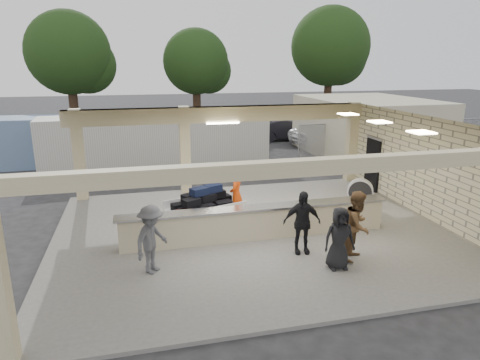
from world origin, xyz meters
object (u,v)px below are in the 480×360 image
object	(u,v)px
baggage_counter	(257,222)
container_white	(158,139)
drum_fan	(360,192)
luggage_cart	(204,205)
passenger_b	(302,222)
car_dark	(286,130)
car_white_a	(331,134)
car_white_b	(361,132)
passenger_d	(339,238)
baggage_handler	(236,195)
passenger_a	(357,226)
passenger_c	(152,239)

from	to	relation	value
baggage_counter	container_white	xyz separation A→B (m)	(-2.27, 11.24, 0.68)
drum_fan	baggage_counter	bearing A→B (deg)	-126.66
luggage_cart	passenger_b	bearing A→B (deg)	-66.24
car_dark	passenger_b	bearing A→B (deg)	161.12
car_white_a	car_white_b	distance (m)	2.50
drum_fan	luggage_cart	bearing A→B (deg)	-143.61
luggage_cart	passenger_d	distance (m)	4.64
baggage_handler	baggage_counter	bearing A→B (deg)	39.37
luggage_cart	passenger_a	bearing A→B (deg)	-60.48
car_dark	car_white_b	bearing A→B (deg)	-112.90
baggage_handler	passenger_d	world-z (taller)	baggage_handler
baggage_counter	luggage_cart	distance (m)	1.90
luggage_cart	car_white_b	world-z (taller)	luggage_cart
passenger_d	passenger_a	bearing A→B (deg)	33.55
passenger_a	car_white_b	distance (m)	18.42
passenger_c	car_white_a	xyz separation A→B (m)	(11.91, 14.99, -0.24)
passenger_d	car_dark	world-z (taller)	passenger_d
passenger_c	car_white_a	bearing A→B (deg)	-0.27
baggage_counter	car_dark	bearing A→B (deg)	67.61
drum_fan	passenger_b	bearing A→B (deg)	-107.90
passenger_a	passenger_b	distance (m)	1.46
passenger_b	car_white_a	size ratio (longest dim) A/B	0.34
baggage_handler	car_white_b	xyz separation A→B (m)	(11.48, 12.58, -0.34)
passenger_c	passenger_d	size ratio (longest dim) A/B	1.08
passenger_b	passenger_c	xyz separation A→B (m)	(-4.04, -0.19, -0.01)
baggage_counter	passenger_c	bearing A→B (deg)	-154.93
luggage_cart	passenger_c	bearing A→B (deg)	-140.85
baggage_counter	container_white	bearing A→B (deg)	101.41
passenger_b	passenger_d	world-z (taller)	passenger_b
passenger_d	car_white_b	world-z (taller)	passenger_d
passenger_c	baggage_counter	bearing A→B (deg)	-26.75
baggage_handler	luggage_cart	bearing A→B (deg)	-48.84
passenger_c	passenger_a	bearing A→B (deg)	-57.26
baggage_handler	container_white	bearing A→B (deg)	-139.46
baggage_handler	container_white	size ratio (longest dim) A/B	0.16
car_white_b	luggage_cart	bearing A→B (deg)	122.84
passenger_b	car_white_a	world-z (taller)	passenger_b
luggage_cart	passenger_b	size ratio (longest dim) A/B	1.46
passenger_a	passenger_c	size ratio (longest dim) A/B	1.07
luggage_cart	passenger_c	xyz separation A→B (m)	(-1.73, -2.73, 0.17)
baggage_handler	car_white_a	size ratio (longest dim) A/B	0.35
passenger_c	passenger_d	world-z (taller)	passenger_c
car_white_a	passenger_a	bearing A→B (deg)	146.19
passenger_c	car_white_b	size ratio (longest dim) A/B	0.41
passenger_a	car_dark	xyz separation A→B (m)	(4.39, 17.96, -0.33)
baggage_handler	car_white_b	world-z (taller)	baggage_handler
baggage_counter	car_white_a	xyz separation A→B (m)	(8.78, 13.53, 0.16)
luggage_cart	car_white_b	size ratio (longest dim) A/B	0.61
baggage_counter	luggage_cart	bearing A→B (deg)	137.87
passenger_d	baggage_handler	bearing A→B (deg)	119.09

